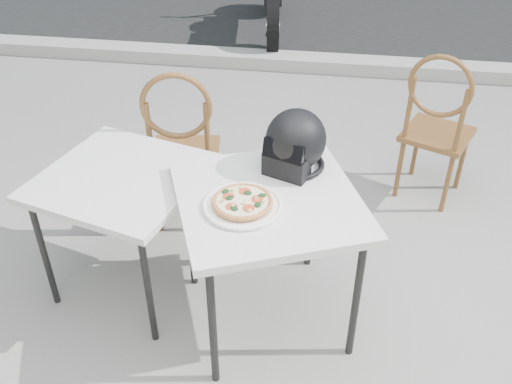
# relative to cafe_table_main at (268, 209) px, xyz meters

# --- Properties ---
(ground) EXTENTS (80.00, 80.00, 0.00)m
(ground) POSITION_rel_cafe_table_main_xyz_m (0.32, 0.13, -0.66)
(ground) COLOR gray
(ground) RESTS_ON ground
(curb) EXTENTS (30.00, 0.25, 0.12)m
(curb) POSITION_rel_cafe_table_main_xyz_m (0.32, 3.13, -0.60)
(curb) COLOR #9F9E95
(curb) RESTS_ON ground
(cafe_table_main) EXTENTS (1.00, 1.00, 0.73)m
(cafe_table_main) POSITION_rel_cafe_table_main_xyz_m (0.00, 0.00, 0.00)
(cafe_table_main) COLOR silver
(cafe_table_main) RESTS_ON ground
(plate) EXTENTS (0.39, 0.39, 0.02)m
(plate) POSITION_rel_cafe_table_main_xyz_m (-0.10, -0.09, 0.08)
(plate) COLOR white
(plate) RESTS_ON cafe_table_main
(pizza) EXTENTS (0.28, 0.28, 0.03)m
(pizza) POSITION_rel_cafe_table_main_xyz_m (-0.10, -0.09, 0.10)
(pizza) COLOR #BE7C45
(pizza) RESTS_ON plate
(helmet) EXTENTS (0.36, 0.37, 0.28)m
(helmet) POSITION_rel_cafe_table_main_xyz_m (0.08, 0.25, 0.19)
(helmet) COLOR black
(helmet) RESTS_ON cafe_table_main
(cafe_chair_main) EXTENTS (0.50, 0.50, 1.00)m
(cafe_chair_main) POSITION_rel_cafe_table_main_xyz_m (0.86, 1.16, -0.11)
(cafe_chair_main) COLOR brown
(cafe_chair_main) RESTS_ON ground
(cafe_table_side) EXTENTS (0.89, 0.89, 0.68)m
(cafe_table_side) POSITION_rel_cafe_table_main_xyz_m (-0.72, 0.14, -0.04)
(cafe_table_side) COLOR silver
(cafe_table_side) RESTS_ON ground
(cafe_chair_side) EXTENTS (0.44, 0.44, 1.01)m
(cafe_chair_side) POSITION_rel_cafe_table_main_xyz_m (-0.58, 0.68, -0.10)
(cafe_chair_side) COLOR brown
(cafe_chair_side) RESTS_ON ground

